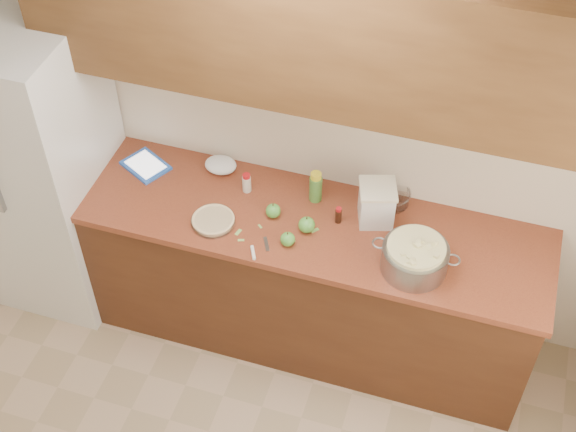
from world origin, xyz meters
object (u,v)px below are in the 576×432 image
(pie, at_px, (213,221))
(tablet, at_px, (146,165))
(flour_canister, at_px, (377,203))
(colander, at_px, (415,257))

(pie, xyz_separation_m, tablet, (-0.50, 0.28, -0.01))
(pie, distance_m, flour_canister, 0.83)
(tablet, bearing_deg, flour_canister, 27.59)
(pie, distance_m, tablet, 0.58)
(flour_canister, bearing_deg, colander, -46.39)
(colander, relative_size, flour_canister, 1.87)
(colander, bearing_deg, tablet, 169.88)
(colander, height_order, flour_canister, flour_canister)
(colander, height_order, tablet, colander)
(colander, relative_size, tablet, 1.43)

